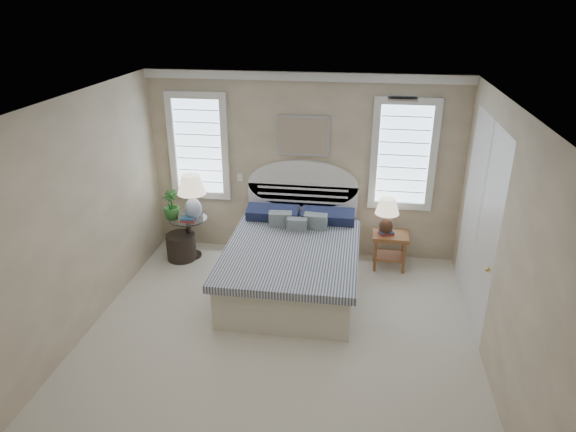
% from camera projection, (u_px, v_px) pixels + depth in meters
% --- Properties ---
extents(floor, '(4.50, 5.00, 0.01)m').
position_uv_depth(floor, '(275.00, 351.00, 5.70)').
color(floor, beige).
rests_on(floor, ground).
extents(ceiling, '(4.50, 5.00, 0.01)m').
position_uv_depth(ceiling, '(272.00, 109.00, 4.63)').
color(ceiling, silver).
rests_on(ceiling, wall_back).
extents(wall_back, '(4.50, 0.02, 2.70)m').
position_uv_depth(wall_back, '(304.00, 167.00, 7.44)').
color(wall_back, tan).
rests_on(wall_back, floor).
extents(wall_left, '(0.02, 5.00, 2.70)m').
position_uv_depth(wall_left, '(66.00, 229.00, 5.47)').
color(wall_left, tan).
rests_on(wall_left, floor).
extents(wall_right, '(0.02, 5.00, 2.70)m').
position_uv_depth(wall_right, '(507.00, 258.00, 4.86)').
color(wall_right, tan).
rests_on(wall_right, floor).
extents(crown_molding, '(4.50, 0.08, 0.12)m').
position_uv_depth(crown_molding, '(304.00, 76.00, 6.89)').
color(crown_molding, white).
rests_on(crown_molding, wall_back).
extents(hvac_vent, '(0.30, 0.20, 0.02)m').
position_uv_depth(hvac_vent, '(402.00, 98.00, 5.20)').
color(hvac_vent, '#B2B2B2').
rests_on(hvac_vent, ceiling).
extents(switch_plate, '(0.08, 0.01, 0.12)m').
position_uv_depth(switch_plate, '(240.00, 177.00, 7.63)').
color(switch_plate, white).
rests_on(switch_plate, wall_back).
extents(window_left, '(0.90, 0.06, 1.60)m').
position_uv_depth(window_left, '(199.00, 146.00, 7.53)').
color(window_left, '#C8E5FD').
rests_on(window_left, wall_back).
extents(window_right, '(0.90, 0.06, 1.60)m').
position_uv_depth(window_right, '(403.00, 155.00, 7.13)').
color(window_right, '#C8E5FD').
rests_on(window_right, wall_back).
extents(painting, '(0.74, 0.04, 0.58)m').
position_uv_depth(painting, '(304.00, 136.00, 7.21)').
color(painting, silver).
rests_on(painting, wall_back).
extents(closet_door, '(0.02, 1.80, 2.40)m').
position_uv_depth(closet_door, '(479.00, 222.00, 6.01)').
color(closet_door, silver).
rests_on(closet_door, floor).
extents(bed, '(1.72, 2.28, 1.47)m').
position_uv_depth(bed, '(293.00, 259.00, 6.87)').
color(bed, beige).
rests_on(bed, floor).
extents(side_table_left, '(0.56, 0.56, 0.63)m').
position_uv_depth(side_table_left, '(189.00, 233.00, 7.63)').
color(side_table_left, black).
rests_on(side_table_left, floor).
extents(nightstand_right, '(0.50, 0.40, 0.53)m').
position_uv_depth(nightstand_right, '(390.00, 243.00, 7.33)').
color(nightstand_right, brown).
rests_on(nightstand_right, floor).
extents(floor_pot, '(0.54, 0.54, 0.39)m').
position_uv_depth(floor_pot, '(181.00, 247.00, 7.64)').
color(floor_pot, black).
rests_on(floor_pot, floor).
extents(lamp_left, '(0.51, 0.51, 0.67)m').
position_uv_depth(lamp_left, '(192.00, 192.00, 7.37)').
color(lamp_left, silver).
rests_on(lamp_left, side_table_left).
extents(lamp_right, '(0.34, 0.34, 0.54)m').
position_uv_depth(lamp_right, '(387.00, 212.00, 7.14)').
color(lamp_right, black).
rests_on(lamp_right, nightstand_right).
extents(potted_plant, '(0.27, 0.27, 0.43)m').
position_uv_depth(potted_plant, '(171.00, 205.00, 7.43)').
color(potted_plant, '#2A6528').
rests_on(potted_plant, side_table_left).
extents(books_left, '(0.21, 0.15, 0.06)m').
position_uv_depth(books_left, '(188.00, 219.00, 7.43)').
color(books_left, maroon).
rests_on(books_left, side_table_left).
extents(books_right, '(0.23, 0.19, 0.05)m').
position_uv_depth(books_right, '(386.00, 232.00, 7.25)').
color(books_right, maroon).
rests_on(books_right, nightstand_right).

